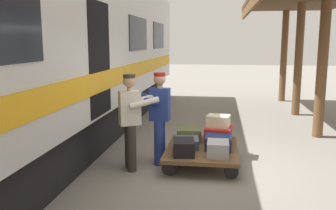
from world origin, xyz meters
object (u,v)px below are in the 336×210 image
Objects in this scene: train_car at (20,53)px; suitcase_cream_canvas at (218,121)px; suitcase_red_plastic at (219,134)px; porter_in_overalls at (159,115)px; suitcase_olive_duffel at (189,134)px; suitcase_slate_roller at (186,142)px; suitcase_navy_fabric at (218,142)px; suitcase_gray_aluminum at (218,149)px; suitcase_black_hardshell at (184,147)px; luggage_cart at (202,150)px; porter_by_door at (131,119)px.

train_car is 40.37× the size of suitcase_cream_canvas.
porter_in_overalls reaches higher than suitcase_red_plastic.
suitcase_slate_roller is at bearing 90.00° from suitcase_olive_duffel.
suitcase_navy_fabric is 1.20× the size of suitcase_gray_aluminum.
suitcase_red_plastic is (-3.60, -0.83, -1.60)m from train_car.
suitcase_red_plastic reaches higher than suitcase_black_hardshell.
suitcase_cream_canvas is (-0.58, -0.51, 0.32)m from suitcase_slate_roller.
train_car is at bearing 15.46° from suitcase_olive_duffel.
suitcase_red_plastic is 0.97m from suitcase_gray_aluminum.
suitcase_red_plastic is at bearing -152.21° from porter_in_overalls.
suitcase_slate_roller is (0.00, 0.48, -0.04)m from suitcase_olive_duffel.
suitcase_navy_fabric is 0.76m from suitcase_olive_duffel.
suitcase_black_hardshell is 1.19m from suitcase_cream_canvas.
porter_by_door is at bearing 22.32° from luggage_cart.
porter_by_door reaches higher than suitcase_olive_duffel.
suitcase_cream_canvas is (0.01, -1.00, 0.27)m from suitcase_gray_aluminum.
porter_in_overalls reaches higher than suitcase_olive_duffel.
porter_in_overalls is at bearing 29.15° from suitcase_cream_canvas.
suitcase_navy_fabric is 0.48m from suitcase_gray_aluminum.
suitcase_black_hardshell is at bearing 177.44° from train_car.
suitcase_cream_canvas is at bearing -119.17° from luggage_cart.
suitcase_red_plastic is 0.26m from suitcase_cream_canvas.
porter_in_overalls is (0.51, 0.58, 0.49)m from suitcase_olive_duffel.
suitcase_cream_canvas is (-0.58, -0.03, 0.28)m from suitcase_olive_duffel.
suitcase_red_plastic reaches higher than luggage_cart.
suitcase_slate_roller is 1.18× the size of suitcase_gray_aluminum.
luggage_cart is 3.78× the size of suitcase_gray_aluminum.
suitcase_black_hardshell is 0.80m from porter_in_overalls.
suitcase_olive_duffel reaches higher than luggage_cart.
suitcase_olive_duffel is at bearing 2.81° from suitcase_cream_canvas.
porter_in_overalls and porter_by_door have the same top height.
luggage_cart is 0.32m from suitcase_slate_roller.
suitcase_navy_fabric is 0.76m from suitcase_black_hardshell.
suitcase_black_hardshell is 0.59m from suitcase_gray_aluminum.
suitcase_navy_fabric is 0.59m from suitcase_slate_roller.
suitcase_red_plastic reaches higher than suitcase_slate_roller.
suitcase_navy_fabric is 0.95× the size of suitcase_red_plastic.
porter_by_door is at bearing 1.15° from suitcase_black_hardshell.
suitcase_cream_canvas is at bearing -120.27° from suitcase_black_hardshell.
train_car is 2.76m from porter_in_overalls.
train_car is 31.85× the size of suitcase_slate_roller.
suitcase_olive_duffel is at bearing -39.30° from suitcase_navy_fabric.
suitcase_navy_fabric is 1.68m from porter_by_door.
luggage_cart is 0.60m from suitcase_red_plastic.
porter_in_overalls is at bearing -135.93° from porter_by_door.
porter_in_overalls is at bearing -19.46° from suitcase_gray_aluminum.
suitcase_cream_canvas is 0.26× the size of porter_in_overalls.
suitcase_cream_canvas is (-0.58, -1.00, 0.27)m from suitcase_black_hardshell.
luggage_cart is 0.34m from suitcase_navy_fabric.
suitcase_gray_aluminum is at bearing 177.86° from train_car.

